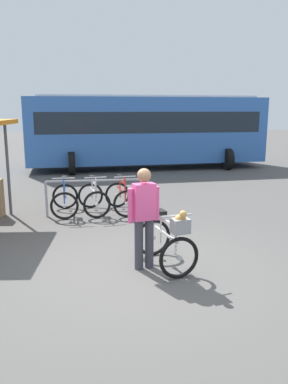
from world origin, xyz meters
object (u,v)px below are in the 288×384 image
at_px(racked_bike_blue, 65,199).
at_px(racked_bike_red, 122,198).
at_px(racked_bike_white, 94,198).
at_px(person_with_featured_bike, 144,214).
at_px(featured_bicycle, 168,240).
at_px(bus_distant, 146,128).

xyz_separation_m(racked_bike_blue, racked_bike_red, (1.40, 0.01, 0.00)).
relative_size(racked_bike_white, person_with_featured_bike, 0.71).
bearing_deg(featured_bicycle, racked_bike_red, 96.98).
relative_size(racked_bike_white, bus_distant, 0.12).
distance_m(racked_bike_white, racked_bike_red, 0.70).
height_order(racked_bike_blue, racked_bike_white, same).
bearing_deg(bus_distant, racked_bike_red, -102.88).
bearing_deg(racked_bike_red, featured_bicycle, -83.02).
bearing_deg(racked_bike_blue, racked_bike_white, 0.54).
relative_size(racked_bike_white, featured_bicycle, 0.93).
bearing_deg(person_with_featured_bike, featured_bicycle, -13.18).
bearing_deg(racked_bike_white, bus_distant, 72.07).
bearing_deg(racked_bike_white, racked_bike_blue, -179.46).
bearing_deg(racked_bike_red, bus_distant, 77.12).
distance_m(featured_bicycle, person_with_featured_bike, 0.58).
xyz_separation_m(racked_bike_blue, bus_distant, (3.08, 7.37, 1.37)).
bearing_deg(featured_bicycle, racked_bike_white, 107.42).
bearing_deg(bus_distant, featured_bicycle, -96.38).
relative_size(featured_bicycle, person_with_featured_bike, 0.76).
xyz_separation_m(racked_bike_blue, racked_bike_white, (0.70, 0.01, 0.00)).
bearing_deg(racked_bike_white, person_with_featured_bike, -77.88).
height_order(person_with_featured_bike, bus_distant, bus_distant).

